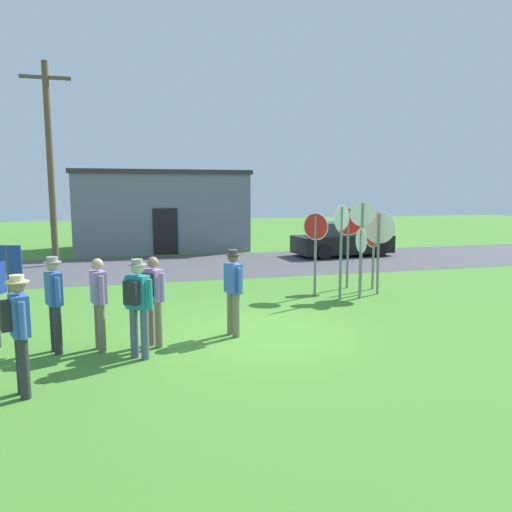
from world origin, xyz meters
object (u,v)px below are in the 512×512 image
object	(u,v)px
parked_car_on_street	(341,240)
stop_sign_rear_left	(379,237)
stop_sign_rear_right	(316,239)
person_in_dark_shirt	(153,295)
person_near_signs	(99,299)
stop_sign_tallest	(341,236)
stop_sign_far_back	(348,233)
info_panel_middle	(8,272)
person_holding_notes	(18,327)
stop_sign_low_front	(361,252)
stop_sign_leaning_left	(362,232)
utility_pole	(50,161)
person_with_sunhat	(54,299)
person_on_left	(233,287)
person_in_teal	(138,302)
stop_sign_nearest	(374,244)

from	to	relation	value
parked_car_on_street	stop_sign_rear_left	size ratio (longest dim) A/B	1.89
stop_sign_rear_right	parked_car_on_street	bearing A→B (deg)	60.56
person_in_dark_shirt	person_near_signs	bearing A→B (deg)	177.58
parked_car_on_street	person_in_dark_shirt	distance (m)	13.79
stop_sign_rear_right	stop_sign_tallest	world-z (taller)	stop_sign_tallest
stop_sign_far_back	info_panel_middle	distance (m)	8.96
person_holding_notes	stop_sign_low_front	bearing A→B (deg)	30.86
stop_sign_rear_left	info_panel_middle	distance (m)	9.17
stop_sign_leaning_left	person_holding_notes	distance (m)	9.15
utility_pole	person_holding_notes	distance (m)	13.21
person_with_sunhat	person_on_left	world-z (taller)	same
utility_pole	stop_sign_rear_right	size ratio (longest dim) A/B	3.34
person_in_teal	person_near_signs	size ratio (longest dim) A/B	1.03
parked_car_on_street	person_holding_notes	bearing A→B (deg)	-130.35
stop_sign_tallest	stop_sign_nearest	distance (m)	1.88
person_with_sunhat	stop_sign_nearest	bearing A→B (deg)	23.99
stop_sign_far_back	person_with_sunhat	distance (m)	8.56
person_with_sunhat	person_near_signs	world-z (taller)	person_with_sunhat
stop_sign_tallest	stop_sign_rear_left	world-z (taller)	stop_sign_tallest
stop_sign_tallest	info_panel_middle	xyz separation A→B (m)	(-7.78, -0.96, -0.46)
stop_sign_far_back	stop_sign_rear_left	size ratio (longest dim) A/B	1.02
stop_sign_low_front	stop_sign_rear_left	xyz separation A→B (m)	(0.71, 0.35, 0.35)
person_with_sunhat	parked_car_on_street	bearing A→B (deg)	45.62
person_in_dark_shirt	person_with_sunhat	bearing A→B (deg)	176.70
person_with_sunhat	stop_sign_far_back	bearing A→B (deg)	27.88
stop_sign_leaning_left	person_on_left	size ratio (longest dim) A/B	1.50
person_on_left	stop_sign_leaning_left	bearing A→B (deg)	33.92
stop_sign_leaning_left	person_in_teal	size ratio (longest dim) A/B	1.50
stop_sign_far_back	person_in_teal	xyz separation A→B (m)	(-6.12, -4.68, -0.64)
stop_sign_low_front	stop_sign_leaning_left	bearing A→B (deg)	61.33
person_in_dark_shirt	stop_sign_tallest	bearing A→B (deg)	28.56
info_panel_middle	person_holding_notes	bearing A→B (deg)	-75.67
stop_sign_rear_left	person_with_sunhat	world-z (taller)	stop_sign_rear_left
stop_sign_rear_right	stop_sign_rear_left	bearing A→B (deg)	-8.04
stop_sign_far_back	info_panel_middle	world-z (taller)	stop_sign_far_back
stop_sign_tallest	person_with_sunhat	world-z (taller)	stop_sign_tallest
stop_sign_leaning_left	stop_sign_rear_right	bearing A→B (deg)	172.17
info_panel_middle	stop_sign_tallest	bearing A→B (deg)	7.01
stop_sign_far_back	parked_car_on_street	bearing A→B (deg)	66.81
stop_sign_rear_right	person_near_signs	world-z (taller)	stop_sign_rear_right
stop_sign_leaning_left	stop_sign_rear_left	bearing A→B (deg)	-8.61
stop_sign_low_front	person_in_dark_shirt	size ratio (longest dim) A/B	1.12
person_on_left	person_in_dark_shirt	distance (m)	1.60
stop_sign_tallest	person_in_dark_shirt	world-z (taller)	stop_sign_tallest
stop_sign_rear_left	info_panel_middle	size ratio (longest dim) A/B	1.30
person_near_signs	person_holding_notes	size ratio (longest dim) A/B	0.97
utility_pole	stop_sign_nearest	size ratio (longest dim) A/B	3.91
person_with_sunhat	stop_sign_leaning_left	bearing A→B (deg)	22.04
stop_sign_tallest	person_in_teal	distance (m)	6.25
stop_sign_rear_right	person_in_teal	size ratio (longest dim) A/B	1.32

